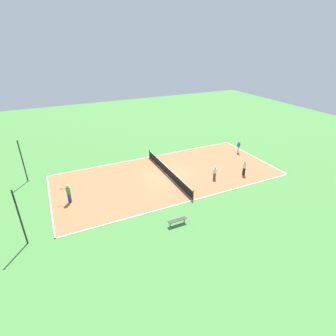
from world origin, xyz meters
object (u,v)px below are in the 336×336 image
Objects in this scene: player_near_blue at (239,146)px; player_far_white at (244,167)px; tennis_ball_near_net at (194,151)px; tennis_ball_right_alley at (196,188)px; bench at (177,220)px; tennis_net at (168,171)px; player_near_white at (215,172)px; fence_post_back_right at (23,162)px; player_far_green at (68,192)px; fence_post_back_left at (20,218)px.

player_far_white reaches higher than player_near_blue.
tennis_ball_near_net is at bearing 163.71° from player_far_white.
tennis_ball_right_alley is at bearing 150.47° from tennis_ball_near_net.
bench is 15.49m from tennis_ball_near_net.
player_near_white reaches higher than tennis_net.
player_near_white reaches higher than tennis_ball_right_alley.
player_far_green is at bearing -149.85° from fence_post_back_right.
fence_post_back_left is at bearing 150.96° from player_near_blue.
player_far_green is (-0.88, 10.34, 0.55)m from tennis_net.
fence_post_back_right is at bearing 88.54° from tennis_ball_near_net.
bench is 0.96× the size of player_far_white.
tennis_ball_near_net is at bearing -29.53° from tennis_ball_right_alley.
tennis_net is at bearing 19.20° from tennis_ball_right_alley.
player_far_green is at bearing 142.48° from player_near_blue.
tennis_ball_near_net is at bearing 105.19° from player_near_blue.
tennis_net is 2.38× the size of fence_post_back_left.
bench is at bearing -93.42° from player_far_white.
tennis_net is at bearing 144.59° from player_near_blue.
fence_post_back_left reaches higher than player_near_white.
tennis_ball_near_net is at bearing -63.86° from fence_post_back_left.
player_near_blue is (2.66, -21.35, -0.14)m from player_far_green.
player_far_white is at bearing -156.86° from bench.
fence_post_back_left is at bearing 110.40° from tennis_net.
tennis_net is at bearing 172.91° from player_near_white.
tennis_ball_right_alley is (-1.02, 2.83, -0.73)m from player_near_white.
fence_post_back_right reaches higher than tennis_net.
bench reaches higher than tennis_ball_right_alley.
tennis_net is 7.85× the size of player_near_white.
tennis_ball_near_net is at bearing -134.27° from player_far_green.
tennis_ball_right_alley is at bearing -133.51° from player_near_white.
tennis_ball_near_net is at bearing -52.77° from tennis_net.
tennis_ball_near_net is at bearing -125.80° from bench.
bench is (-7.92, 2.95, -0.12)m from tennis_net.
player_far_green reaches higher than tennis_ball_right_alley.
player_near_white is 0.30× the size of fence_post_back_left.
player_near_white is (0.65, 3.41, -0.16)m from player_far_white.
fence_post_back_right is at bearing 127.67° from player_near_blue.
player_far_green is 17.37m from tennis_ball_near_net.
tennis_net reaches higher than tennis_ball_near_net.
fence_post_back_right is at bearing -138.39° from player_far_white.
player_far_white is at bearing -86.56° from tennis_ball_right_alley.
player_near_white is at bearing -113.78° from fence_post_back_right.
bench is 0.88× the size of player_far_green.
player_far_white is 8.24m from tennis_ball_near_net.
bench is 17.01m from player_near_blue.
tennis_ball_right_alley is at bearing -136.08° from bench.
player_far_green is 26.26× the size of tennis_ball_near_net.
fence_post_back_left reaches higher than player_far_green.
player_near_blue is at bearing -120.18° from tennis_ball_near_net.
tennis_ball_right_alley is (-2.93, -11.66, -1.00)m from player_far_green.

